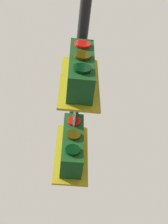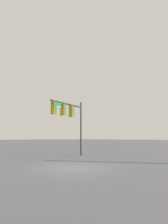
# 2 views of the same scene
# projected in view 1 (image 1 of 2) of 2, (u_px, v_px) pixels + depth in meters

# --- Properties ---
(signal_pole_near) EXTENTS (4.90, 0.84, 6.07)m
(signal_pole_near) POSITION_uv_depth(u_px,v_px,m) (87.00, 27.00, 3.43)
(signal_pole_near) COLOR black
(signal_pole_near) RESTS_ON ground_plane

